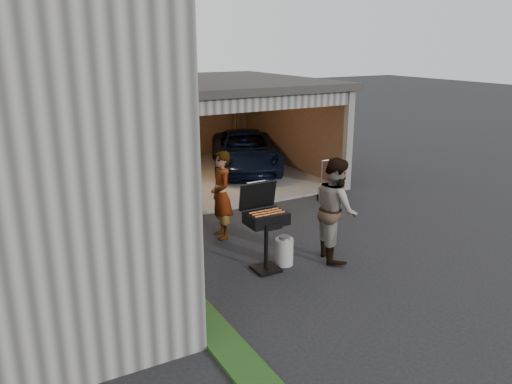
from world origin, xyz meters
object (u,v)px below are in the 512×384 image
Objects in this scene: bbq_grill at (265,221)px; plywood_panel at (185,280)px; man at (336,209)px; hand_truck at (327,193)px; woman at (221,195)px; propane_tank at (284,252)px; minivan at (245,153)px.

bbq_grill reaches higher than plywood_panel.
man is 3.66m from hand_truck.
man reaches higher than hand_truck.
woman reaches higher than hand_truck.
woman is at bearing -161.16° from hand_truck.
bbq_grill is 1.46× the size of hand_truck.
man is at bearing -11.34° from propane_tank.
minivan is 7.13m from bbq_grill.
plywood_panel reaches higher than propane_tank.
hand_truck is (5.18, 3.36, -0.28)m from plywood_panel.
plywood_panel is (-4.75, -7.05, -0.11)m from minivan.
man is 3.20m from plywood_panel.
hand_truck is at bearing 32.99° from plywood_panel.
woman is 1.17× the size of bbq_grill.
woman is 0.94× the size of man.
woman is 1.78m from bbq_grill.
bbq_grill reaches higher than minivan.
plywood_panel is 6.18m from hand_truck.
plywood_panel is at bearing -144.03° from hand_truck.
propane_tank is at bearing -89.32° from minivan.
man reaches higher than minivan.
plywood_panel is (-1.74, -0.60, -0.45)m from bbq_grill.
plywood_panel is (-1.74, -2.38, -0.43)m from woman.
man is 1.41m from bbq_grill.
minivan reaches higher than hand_truck.
woman is (-3.02, -4.67, 0.32)m from minivan.
man is 1.81× the size of hand_truck.
bbq_grill is at bearing 101.46° from man.
woman is 2.98m from plywood_panel.
propane_tank is 0.47× the size of hand_truck.
plywood_panel is (-3.14, -0.42, -0.49)m from man.
woman is at bearing 90.13° from bbq_grill.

